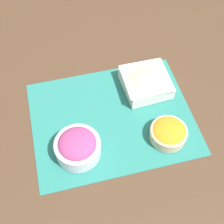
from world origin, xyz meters
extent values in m
plane|color=#422D1E|center=(0.00, 0.00, 0.00)|extent=(3.00, 3.00, 0.00)
cube|color=#236B60|center=(0.00, 0.00, 0.00)|extent=(0.52, 0.41, 0.00)
cylinder|color=#C6B28E|center=(-0.15, 0.11, 0.02)|extent=(0.11, 0.11, 0.04)
torus|color=#C6B28E|center=(-0.15, 0.11, 0.04)|extent=(0.11, 0.11, 0.01)
ellipsoid|color=orange|center=(-0.15, 0.11, 0.04)|extent=(0.10, 0.10, 0.03)
cylinder|color=silver|center=(0.13, 0.10, 0.03)|extent=(0.14, 0.14, 0.05)
torus|color=silver|center=(0.13, 0.10, 0.06)|extent=(0.13, 0.13, 0.01)
ellipsoid|color=#93386B|center=(0.13, 0.10, 0.06)|extent=(0.11, 0.11, 0.04)
cube|color=silver|center=(-0.14, -0.09, 0.03)|extent=(0.16, 0.16, 0.05)
cube|color=silver|center=(-0.14, -0.09, 0.05)|extent=(0.15, 0.15, 0.00)
ellipsoid|color=#A8CC7F|center=(-0.14, -0.09, 0.05)|extent=(0.12, 0.12, 0.03)
camera|label=1|loc=(0.14, 0.54, 0.85)|focal=50.00mm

